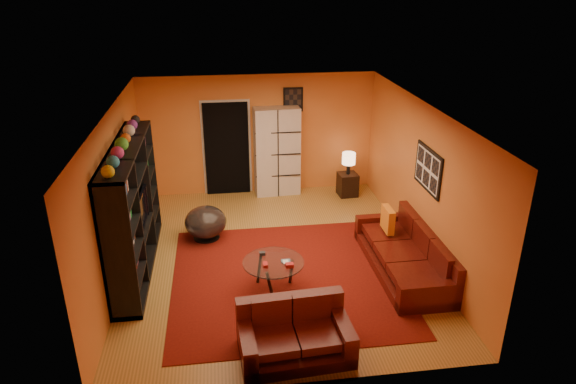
{
  "coord_description": "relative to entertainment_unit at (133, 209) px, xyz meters",
  "views": [
    {
      "loc": [
        -0.82,
        -7.68,
        4.52
      ],
      "look_at": [
        0.24,
        0.1,
        1.16
      ],
      "focal_mm": 32.0,
      "sensor_mm": 36.0,
      "label": 1
    }
  ],
  "objects": [
    {
      "name": "loveseat",
      "position": [
        2.25,
        -2.42,
        -0.76
      ],
      "size": [
        1.46,
        0.93,
        0.85
      ],
      "rotation": [
        0.0,
        0.0,
        1.63
      ],
      "color": "#430C09",
      "rests_on": "rug"
    },
    {
      "name": "wall_art_back",
      "position": [
        3.02,
        2.98,
        1.0
      ],
      "size": [
        0.42,
        0.03,
        0.52
      ],
      "primitive_type": "cube",
      "color": "black",
      "rests_on": "wall_back"
    },
    {
      "name": "ceiling",
      "position": [
        2.27,
        0.0,
        1.55
      ],
      "size": [
        6.0,
        6.0,
        0.0
      ],
      "primitive_type": "plane",
      "rotation": [
        3.14,
        0.0,
        0.0
      ],
      "color": "white",
      "rests_on": "wall_back"
    },
    {
      "name": "throw_pillow",
      "position": [
        4.22,
        -0.09,
        -0.42
      ],
      "size": [
        0.12,
        0.42,
        0.42
      ],
      "primitive_type": "cube",
      "color": "orange",
      "rests_on": "sofa"
    },
    {
      "name": "sofa",
      "position": [
        4.42,
        -0.7,
        -0.77
      ],
      "size": [
        1.01,
        2.44,
        0.85
      ],
      "rotation": [
        0.0,
        0.0,
        0.01
      ],
      "color": "#430C09",
      "rests_on": "rug"
    },
    {
      "name": "storage_cabinet",
      "position": [
        2.65,
        2.8,
        -0.08
      ],
      "size": [
        0.99,
        0.49,
        1.93
      ],
      "primitive_type": "cube",
      "rotation": [
        0.0,
        0.0,
        0.07
      ],
      "color": "silver",
      "rests_on": "floor"
    },
    {
      "name": "doorway",
      "position": [
        1.57,
        2.96,
        -0.03
      ],
      "size": [
        0.95,
        0.1,
        2.04
      ],
      "primitive_type": "cube",
      "color": "black",
      "rests_on": "floor"
    },
    {
      "name": "wall_back",
      "position": [
        2.27,
        3.0,
        0.25
      ],
      "size": [
        6.0,
        0.0,
        6.0
      ],
      "primitive_type": "plane",
      "rotation": [
        1.57,
        0.0,
        0.0
      ],
      "color": "orange",
      "rests_on": "floor"
    },
    {
      "name": "entertainment_unit",
      "position": [
        0.0,
        0.0,
        0.0
      ],
      "size": [
        0.45,
        3.0,
        2.1
      ],
      "primitive_type": "cube",
      "color": "black",
      "rests_on": "floor"
    },
    {
      "name": "coffee_table",
      "position": [
        2.15,
        -0.96,
        -0.62
      ],
      "size": [
        0.94,
        0.94,
        0.47
      ],
      "rotation": [
        0.0,
        0.0,
        0.24
      ],
      "color": "silver",
      "rests_on": "floor"
    },
    {
      "name": "side_table",
      "position": [
        4.16,
        2.46,
        -0.8
      ],
      "size": [
        0.43,
        0.43,
        0.5
      ],
      "primitive_type": "cube",
      "rotation": [
        0.0,
        0.0,
        0.08
      ],
      "color": "black",
      "rests_on": "floor"
    },
    {
      "name": "table_lamp",
      "position": [
        4.16,
        2.46,
        -0.21
      ],
      "size": [
        0.29,
        0.29,
        0.48
      ],
      "color": "black",
      "rests_on": "side_table"
    },
    {
      "name": "rug",
      "position": [
        2.38,
        -0.7,
        -1.04
      ],
      "size": [
        3.6,
        3.6,
        0.01
      ],
      "primitive_type": "cube",
      "color": "#540E09",
      "rests_on": "floor"
    },
    {
      "name": "wall_right",
      "position": [
        4.78,
        0.0,
        0.25
      ],
      "size": [
        0.0,
        6.0,
        6.0
      ],
      "primitive_type": "plane",
      "rotation": [
        1.57,
        0.0,
        -1.57
      ],
      "color": "orange",
      "rests_on": "floor"
    },
    {
      "name": "tv",
      "position": [
        0.05,
        0.09,
        -0.06
      ],
      "size": [
        0.94,
        0.12,
        0.54
      ],
      "primitive_type": "imported",
      "rotation": [
        0.0,
        0.0,
        1.57
      ],
      "color": "black",
      "rests_on": "entertainment_unit"
    },
    {
      "name": "wall_front",
      "position": [
        2.27,
        -3.0,
        0.25
      ],
      "size": [
        6.0,
        0.0,
        6.0
      ],
      "primitive_type": "plane",
      "rotation": [
        -1.57,
        0.0,
        0.0
      ],
      "color": "orange",
      "rests_on": "floor"
    },
    {
      "name": "wall_art_right",
      "position": [
        4.75,
        -0.3,
        0.55
      ],
      "size": [
        0.03,
        1.0,
        0.7
      ],
      "primitive_type": "cube",
      "color": "black",
      "rests_on": "wall_right"
    },
    {
      "name": "bowl_chair",
      "position": [
        1.1,
        0.84,
        -0.72
      ],
      "size": [
        0.76,
        0.76,
        0.62
      ],
      "color": "black",
      "rests_on": "floor"
    },
    {
      "name": "floor",
      "position": [
        2.27,
        0.0,
        -1.05
      ],
      "size": [
        6.0,
        6.0,
        0.0
      ],
      "primitive_type": "plane",
      "color": "olive",
      "rests_on": "ground"
    },
    {
      "name": "wall_left",
      "position": [
        -0.23,
        0.0,
        0.25
      ],
      "size": [
        0.0,
        6.0,
        6.0
      ],
      "primitive_type": "plane",
      "rotation": [
        1.57,
        0.0,
        1.57
      ],
      "color": "orange",
      "rests_on": "floor"
    }
  ]
}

